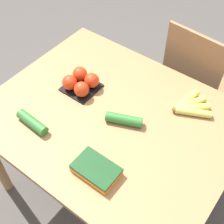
# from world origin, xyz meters

# --- Properties ---
(ground_plane) EXTENTS (12.00, 12.00, 0.00)m
(ground_plane) POSITION_xyz_m (0.00, 0.00, 0.00)
(ground_plane) COLOR #4C4742
(dining_table) EXTENTS (1.26, 1.00, 0.76)m
(dining_table) POSITION_xyz_m (0.00, 0.00, 0.66)
(dining_table) COLOR #9E7044
(dining_table) RESTS_ON ground_plane
(chair) EXTENTS (0.45, 0.43, 0.97)m
(chair) POSITION_xyz_m (0.15, 0.72, 0.49)
(chair) COLOR #8E6642
(chair) RESTS_ON ground_plane
(banana_bunch) EXTENTS (0.19, 0.20, 0.04)m
(banana_bunch) POSITION_xyz_m (0.29, 0.28, 0.78)
(banana_bunch) COLOR brown
(banana_bunch) RESTS_ON dining_table
(tomato_pack) EXTENTS (0.18, 0.18, 0.09)m
(tomato_pack) POSITION_xyz_m (-0.26, 0.06, 0.81)
(tomato_pack) COLOR black
(tomato_pack) RESTS_ON dining_table
(carrot_bag) EXTENTS (0.20, 0.13, 0.04)m
(carrot_bag) POSITION_xyz_m (0.14, -0.30, 0.79)
(carrot_bag) COLOR orange
(carrot_bag) RESTS_ON dining_table
(cucumber_near) EXTENTS (0.19, 0.12, 0.05)m
(cucumber_near) POSITION_xyz_m (0.07, -0.00, 0.79)
(cucumber_near) COLOR #2D702D
(cucumber_near) RESTS_ON dining_table
(cucumber_far) EXTENTS (0.19, 0.06, 0.05)m
(cucumber_far) POSITION_xyz_m (-0.27, -0.29, 0.79)
(cucumber_far) COLOR #2D702D
(cucumber_far) RESTS_ON dining_table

